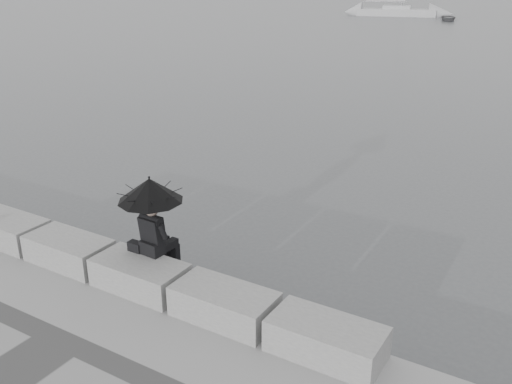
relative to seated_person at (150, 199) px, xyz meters
The scene contains 10 objects.
ground 1.99m from the seated_person, 91.39° to the left, with size 360.00×360.00×0.00m, color #4C4E51.
stone_block_far_left 3.64m from the seated_person, behind, with size 1.60×0.80×0.50m, color gray.
stone_block_left 2.14m from the seated_person, 167.45° to the right, with size 1.60×0.80×0.50m, color gray.
stone_block_centre 1.29m from the seated_person, 90.26° to the right, with size 1.60×0.80×0.50m, color gray.
stone_block_right 2.13m from the seated_person, 12.57° to the right, with size 1.60×0.80×0.50m, color gray.
stone_block_far_right 3.64m from the seated_person, ahead, with size 1.60×0.80×0.50m, color gray.
seated_person is the anchor object (origin of this frame).
bag 0.96m from the seated_person, 161.10° to the right, with size 0.26×0.15×0.17m, color black.
sailboat_left 64.58m from the seated_person, 104.68° to the left, with size 9.36×4.68×12.90m.
dinghy 60.18m from the seated_person, 99.13° to the left, with size 3.38×1.43×0.57m, color gray.
Camera 1 is at (5.97, -6.56, 5.56)m, focal length 40.00 mm.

